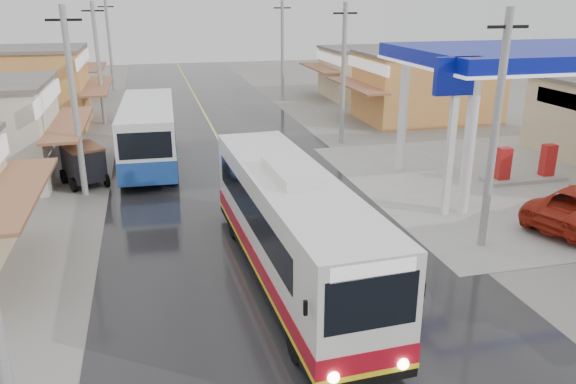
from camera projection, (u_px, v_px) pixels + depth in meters
name	position (u px, v px, depth m)	size (l,w,h in m)	color
ground	(288.00, 267.00, 18.16)	(120.00, 120.00, 0.00)	slate
road	(224.00, 150.00, 31.89)	(12.00, 90.00, 0.02)	black
centre_line	(224.00, 150.00, 31.89)	(0.15, 90.00, 0.01)	#D8CC4C
shopfronts_right	(488.00, 147.00, 32.57)	(11.00, 44.00, 4.80)	beige
utility_poles_left	(97.00, 154.00, 31.21)	(1.60, 50.00, 8.00)	gray
utility_poles_right	(341.00, 143.00, 33.49)	(1.60, 36.00, 8.00)	gray
coach_bus	(291.00, 226.00, 16.90)	(3.06, 11.67, 3.61)	silver
second_bus	(149.00, 133.00, 28.55)	(2.95, 9.69, 3.19)	silver
cyclist	(173.00, 160.00, 27.74)	(0.75, 1.78, 1.87)	black
tricycle_near	(83.00, 163.00, 25.80)	(2.37, 2.64, 1.85)	#26262D
tricycle_far	(57.00, 145.00, 28.99)	(1.74, 2.31, 1.76)	#26262D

